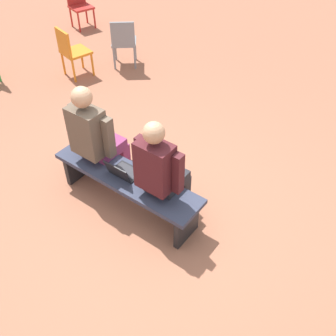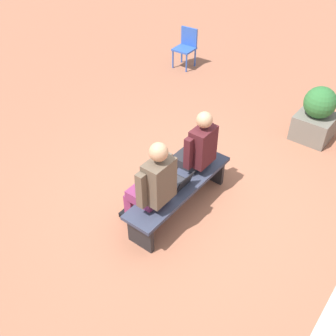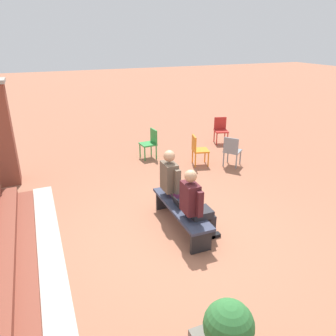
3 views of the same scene
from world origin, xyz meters
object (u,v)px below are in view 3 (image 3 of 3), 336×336
laptop (180,203)px  plastic_chair_foreground (150,142)px  bench (181,211)px  person_adult (174,182)px  plastic_chair_far_right (232,150)px  person_student (196,203)px  plastic_chair_mid_courtyard (221,129)px  plastic_chair_near_bench_left (198,148)px

laptop → plastic_chair_foreground: bearing=-11.4°
bench → person_adult: (0.47, -0.07, 0.38)m
plastic_chair_far_right → person_student: bearing=137.6°
plastic_chair_foreground → person_adult: bearing=168.5°
plastic_chair_mid_courtyard → person_adult: bearing=138.7°
bench → person_student: 0.57m
person_student → person_adult: 0.91m
person_adult → plastic_chair_foreground: person_adult is taller
laptop → plastic_chair_near_bench_left: bearing=-33.1°
person_adult → plastic_chair_foreground: (3.31, -0.67, -0.25)m
person_student → plastic_chair_near_bench_left: size_ratio=1.60×
bench → plastic_chair_far_right: (2.28, -2.54, 0.13)m
person_student → person_adult: size_ratio=0.97×
person_adult → plastic_chair_foreground: bearing=-11.5°
laptop → plastic_chair_near_bench_left: size_ratio=0.38×
plastic_chair_near_bench_left → bench: bearing=147.4°
plastic_chair_near_bench_left → plastic_chair_far_right: 0.91m
person_adult → plastic_chair_far_right: person_adult is taller
bench → plastic_chair_far_right: 3.41m
person_student → plastic_chair_foreground: person_student is taller
bench → plastic_chair_foreground: plastic_chair_foreground is taller
plastic_chair_mid_courtyard → plastic_chair_foreground: 2.66m
person_adult → plastic_chair_far_right: 3.07m
laptop → plastic_chair_far_right: size_ratio=0.38×
person_student → plastic_chair_mid_courtyard: (4.66, -3.29, -0.24)m
person_student → plastic_chair_near_bench_left: bearing=-28.0°
person_adult → plastic_chair_mid_courtyard: bearing=-41.3°
person_adult → laptop: bearing=169.5°
plastic_chair_mid_courtyard → plastic_chair_far_right: bearing=157.2°
laptop → plastic_chair_foreground: plastic_chair_foreground is taller
bench → laptop: bearing=21.4°
person_student → person_adult: person_adult is taller
person_adult → plastic_chair_mid_courtyard: person_adult is taller
plastic_chair_near_bench_left → laptop: bearing=146.9°
plastic_chair_far_right → plastic_chair_mid_courtyard: bearing=-22.8°
person_adult → plastic_chair_foreground: 3.38m
person_student → bench: bearing=8.8°
bench → person_student: bearing=-171.2°
bench → person_adult: bearing=-8.4°
bench → person_student: size_ratio=1.34×
person_adult → laptop: (-0.44, 0.08, -0.23)m
bench → laptop: laptop is taller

